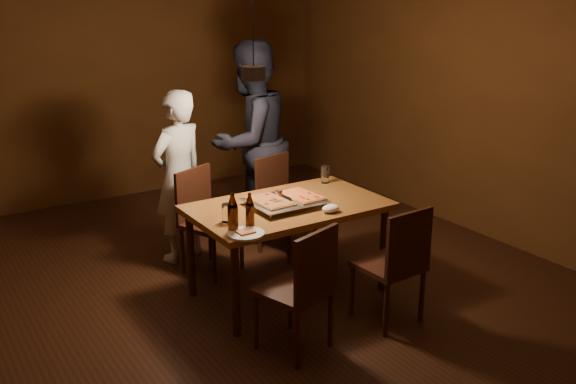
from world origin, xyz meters
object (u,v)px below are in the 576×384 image
chair_near_right (397,256)px  plate_slice (246,233)px  diner_white (179,177)px  diner_dark (250,142)px  chair_near_left (303,279)px  beer_bottle_b (250,210)px  dining_table (288,213)px  chair_far_right (281,195)px  pizza_tray (285,203)px  pendant_lamp (254,72)px  beer_bottle_a (233,212)px  chair_far_left (203,211)px

chair_near_right → plate_slice: chair_near_right is taller
diner_white → diner_dark: 0.82m
chair_near_left → diner_white: size_ratio=0.34×
chair_near_right → diner_dark: size_ratio=0.25×
beer_bottle_b → diner_dark: 1.70m
dining_table → chair_far_right: (0.42, 0.78, -0.14)m
chair_far_right → diner_white: (-0.85, 0.34, 0.23)m
beer_bottle_b → diner_white: (0.05, 1.36, -0.10)m
chair_near_left → pizza_tray: 0.90m
chair_far_right → pendant_lamp: pendant_lamp is taller
chair_near_left → beer_bottle_a: 0.67m
chair_near_left → plate_slice: bearing=97.5°
beer_bottle_b → diner_white: size_ratio=0.16×
pizza_tray → pendant_lamp: (-0.14, 0.20, 0.99)m
dining_table → chair_near_right: (0.38, -0.84, -0.14)m
beer_bottle_a → pendant_lamp: bearing=46.2°
beer_bottle_a → diner_dark: 1.80m
chair_near_right → pizza_tray: chair_near_right is taller
plate_slice → chair_far_right: bearing=49.0°
pendant_lamp → diner_dark: bearing=62.3°
chair_near_right → beer_bottle_a: beer_bottle_a is taller
chair_near_left → diner_white: bearing=73.9°
chair_far_right → diner_dark: (-0.05, 0.45, 0.41)m
dining_table → plate_slice: size_ratio=5.83×
beer_bottle_b → pendant_lamp: (0.30, 0.43, 0.89)m
pizza_tray → diner_white: (-0.39, 1.13, -0.01)m
chair_far_left → pendant_lamp: bearing=84.6°
chair_near_left → diner_white: (-0.03, 1.92, 0.23)m
dining_table → chair_far_right: size_ratio=2.91×
dining_table → plate_slice: 0.71m
chair_far_left → pizza_tray: (0.32, -0.79, 0.24)m
chair_far_right → plate_slice: (-1.01, -1.16, 0.22)m
chair_near_right → beer_bottle_b: bearing=142.1°
chair_far_left → pendant_lamp: pendant_lamp is taller
chair_near_left → chair_far_left: bearing=71.7°
diner_white → pizza_tray: bearing=90.5°
beer_bottle_b → dining_table: bearing=27.3°
chair_far_right → chair_near_left: same height
chair_far_left → chair_near_left: size_ratio=1.05×
chair_far_left → plate_slice: bearing=56.3°
beer_bottle_a → pendant_lamp: size_ratio=0.25×
beer_bottle_a → chair_far_left: bearing=75.8°
pendant_lamp → pizza_tray: bearing=-54.8°
dining_table → diner_dark: size_ratio=0.79×
chair_far_left → diner_white: size_ratio=0.36×
pizza_tray → beer_bottle_a: beer_bottle_a is taller
dining_table → chair_far_left: bearing=115.1°
pendant_lamp → beer_bottle_a: bearing=-133.8°
chair_far_left → chair_far_right: (0.78, 0.00, 0.00)m
chair_far_right → plate_slice: bearing=33.8°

